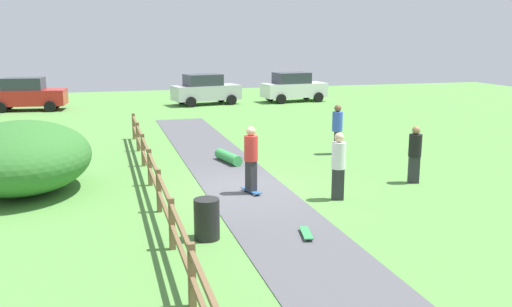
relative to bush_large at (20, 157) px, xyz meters
name	(u,v)px	position (x,y,z in m)	size (l,w,h in m)	color
ground_plane	(247,191)	(6.13, -1.66, -0.99)	(60.00, 60.00, 0.00)	#568E42
asphalt_path	(247,190)	(6.13, -1.66, -0.98)	(2.40, 28.00, 0.02)	#515156
wooden_fence	(154,174)	(3.53, -1.66, -0.33)	(0.12, 18.12, 1.10)	brown
bush_large	(20,157)	(0.00, 0.00, 0.00)	(3.87, 4.64, 1.99)	#33702D
trash_bin	(207,219)	(4.33, -5.12, -0.54)	(0.56, 0.56, 0.90)	black
skater_riding	(251,156)	(6.17, -2.00, 0.08)	(0.47, 0.82, 1.88)	#265999
skater_fallen	(230,157)	(6.47, 1.90, -0.79)	(1.31, 1.53, 0.36)	green
skateboard_loose	(306,233)	(6.46, -5.59, -0.91)	(0.35, 0.82, 0.08)	#338C4C
bystander_black	(415,152)	(11.17, -2.17, -0.05)	(0.50, 0.50, 1.72)	#2D2D33
bystander_blue	(337,127)	(10.61, 2.23, 0.03)	(0.51, 0.51, 1.84)	#2D2D33
bystander_white	(338,163)	(8.27, -3.16, 0.02)	(0.48, 0.48, 1.83)	#2D2D33
parked_car_silver	(205,89)	(8.64, 18.25, -0.04)	(4.44, 2.58, 1.92)	#B7B7BC
parked_car_red	(27,94)	(-1.88, 18.27, -0.04)	(4.36, 2.36, 1.92)	red
parked_car_white	(294,87)	(14.54, 18.25, -0.04)	(4.36, 2.36, 1.92)	silver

